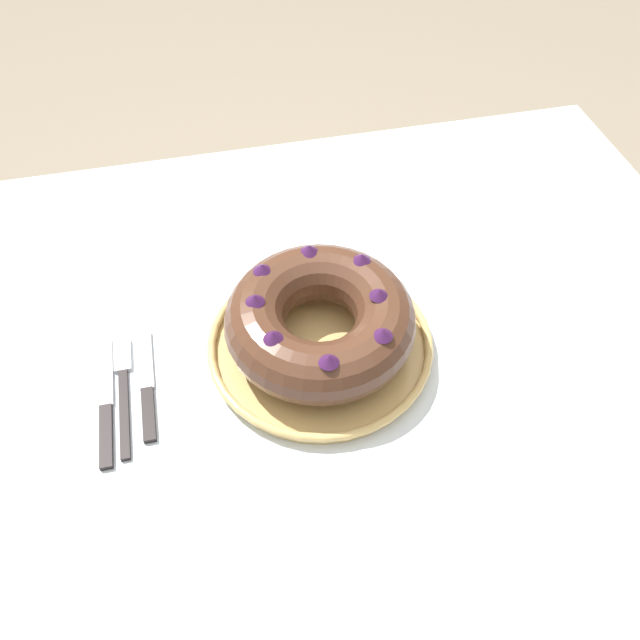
# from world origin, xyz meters

# --- Properties ---
(ground_plane) EXTENTS (8.00, 8.00, 0.00)m
(ground_plane) POSITION_xyz_m (0.00, 0.00, 0.00)
(ground_plane) COLOR gray
(dining_table) EXTENTS (1.31, 1.00, 0.76)m
(dining_table) POSITION_xyz_m (0.00, 0.00, 0.66)
(dining_table) COLOR silver
(dining_table) RESTS_ON ground_plane
(serving_dish) EXTENTS (0.32, 0.32, 0.02)m
(serving_dish) POSITION_xyz_m (-0.01, -0.01, 0.77)
(serving_dish) COLOR tan
(serving_dish) RESTS_ON dining_table
(bundt_cake) EXTENTS (0.26, 0.26, 0.09)m
(bundt_cake) POSITION_xyz_m (-0.01, -0.01, 0.83)
(bundt_cake) COLOR #4C2D1E
(bundt_cake) RESTS_ON serving_dish
(fork) EXTENTS (0.02, 0.19, 0.01)m
(fork) POSITION_xyz_m (-0.29, -0.01, 0.76)
(fork) COLOR black
(fork) RESTS_ON dining_table
(serving_knife) EXTENTS (0.02, 0.21, 0.01)m
(serving_knife) POSITION_xyz_m (-0.31, -0.04, 0.76)
(serving_knife) COLOR black
(serving_knife) RESTS_ON dining_table
(cake_knife) EXTENTS (0.02, 0.18, 0.01)m
(cake_knife) POSITION_xyz_m (-0.26, -0.03, 0.76)
(cake_knife) COLOR black
(cake_knife) RESTS_ON dining_table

